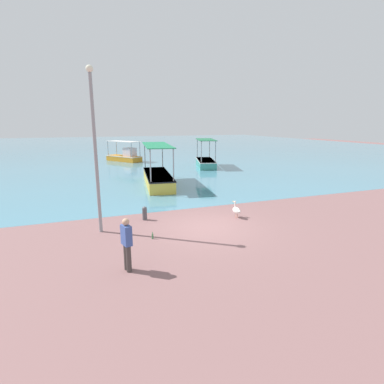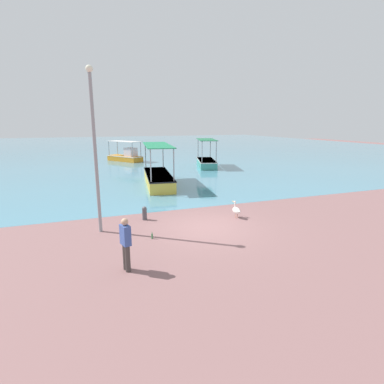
{
  "view_description": "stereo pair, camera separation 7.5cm",
  "coord_description": "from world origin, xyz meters",
  "px_view_note": "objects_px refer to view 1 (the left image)",
  "views": [
    {
      "loc": [
        -4.91,
        -11.46,
        4.46
      ],
      "look_at": [
        0.33,
        2.73,
        0.97
      ],
      "focal_mm": 28.0,
      "sensor_mm": 36.0,
      "label": 1
    },
    {
      "loc": [
        -4.84,
        -11.48,
        4.46
      ],
      "look_at": [
        0.33,
        2.73,
        0.97
      ],
      "focal_mm": 28.0,
      "sensor_mm": 36.0,
      "label": 2
    }
  ],
  "objects_px": {
    "fisherman_standing": "(127,243)",
    "fishing_boat_outer": "(158,177)",
    "glass_bottle": "(153,236)",
    "fishing_boat_far_left": "(206,161)",
    "fishing_boat_near_right": "(125,156)",
    "mooring_bollard": "(145,213)",
    "lamp_post": "(95,144)",
    "pelican": "(236,210)"
  },
  "relations": [
    {
      "from": "pelican",
      "to": "mooring_bollard",
      "type": "xyz_separation_m",
      "value": [
        -4.21,
        1.2,
        -0.03
      ]
    },
    {
      "from": "fishing_boat_far_left",
      "to": "glass_bottle",
      "type": "distance_m",
      "value": 20.17
    },
    {
      "from": "fishing_boat_outer",
      "to": "pelican",
      "type": "distance_m",
      "value": 9.17
    },
    {
      "from": "fishing_boat_outer",
      "to": "fisherman_standing",
      "type": "distance_m",
      "value": 13.22
    },
    {
      "from": "fishing_boat_far_left",
      "to": "fishing_boat_near_right",
      "type": "xyz_separation_m",
      "value": [
        -7.21,
        7.64,
        0.06
      ]
    },
    {
      "from": "mooring_bollard",
      "to": "fisherman_standing",
      "type": "bearing_deg",
      "value": -107.43
    },
    {
      "from": "fishing_boat_outer",
      "to": "fishing_boat_near_right",
      "type": "relative_size",
      "value": 1.48
    },
    {
      "from": "fishing_boat_outer",
      "to": "glass_bottle",
      "type": "relative_size",
      "value": 25.76
    },
    {
      "from": "fishing_boat_near_right",
      "to": "fishing_boat_outer",
      "type": "bearing_deg",
      "value": -88.96
    },
    {
      "from": "fishing_boat_far_left",
      "to": "fishing_boat_outer",
      "type": "xyz_separation_m",
      "value": [
        -6.93,
        -7.39,
        0.04
      ]
    },
    {
      "from": "fishing_boat_outer",
      "to": "lamp_post",
      "type": "relative_size",
      "value": 1.06
    },
    {
      "from": "fishing_boat_near_right",
      "to": "pelican",
      "type": "height_order",
      "value": "fishing_boat_near_right"
    },
    {
      "from": "fishing_boat_near_right",
      "to": "mooring_bollard",
      "type": "relative_size",
      "value": 7.24
    },
    {
      "from": "mooring_bollard",
      "to": "fishing_boat_near_right",
      "type": "bearing_deg",
      "value": 84.26
    },
    {
      "from": "fishing_boat_far_left",
      "to": "glass_bottle",
      "type": "relative_size",
      "value": 20.18
    },
    {
      "from": "fishing_boat_outer",
      "to": "fishing_boat_near_right",
      "type": "height_order",
      "value": "fishing_boat_outer"
    },
    {
      "from": "lamp_post",
      "to": "fisherman_standing",
      "type": "distance_m",
      "value": 4.75
    },
    {
      "from": "fishing_boat_far_left",
      "to": "fishing_boat_outer",
      "type": "relative_size",
      "value": 0.78
    },
    {
      "from": "lamp_post",
      "to": "glass_bottle",
      "type": "xyz_separation_m",
      "value": [
        1.86,
        -1.54,
        -3.55
      ]
    },
    {
      "from": "fishing_boat_outer",
      "to": "fisherman_standing",
      "type": "xyz_separation_m",
      "value": [
        -4.06,
        -12.58,
        0.32
      ]
    },
    {
      "from": "fishing_boat_far_left",
      "to": "fisherman_standing",
      "type": "bearing_deg",
      "value": -118.84
    },
    {
      "from": "fishing_boat_far_left",
      "to": "pelican",
      "type": "bearing_deg",
      "value": -107.87
    },
    {
      "from": "fishing_boat_near_right",
      "to": "glass_bottle",
      "type": "xyz_separation_m",
      "value": [
        -2.49,
        -25.32,
        -0.51
      ]
    },
    {
      "from": "mooring_bollard",
      "to": "fisherman_standing",
      "type": "xyz_separation_m",
      "value": [
        -1.49,
        -4.76,
        0.56
      ]
    },
    {
      "from": "lamp_post",
      "to": "fishing_boat_near_right",
      "type": "bearing_deg",
      "value": 79.64
    },
    {
      "from": "fisherman_standing",
      "to": "fishing_boat_outer",
      "type": "bearing_deg",
      "value": 72.09
    },
    {
      "from": "fishing_boat_outer",
      "to": "mooring_bollard",
      "type": "relative_size",
      "value": 10.71
    },
    {
      "from": "fishing_boat_near_right",
      "to": "lamp_post",
      "type": "distance_m",
      "value": 24.36
    },
    {
      "from": "pelican",
      "to": "lamp_post",
      "type": "xyz_separation_m",
      "value": [
        -6.26,
        0.28,
        3.28
      ]
    },
    {
      "from": "fisherman_standing",
      "to": "glass_bottle",
      "type": "bearing_deg",
      "value": 60.44
    },
    {
      "from": "fisherman_standing",
      "to": "glass_bottle",
      "type": "height_order",
      "value": "fisherman_standing"
    },
    {
      "from": "fishing_boat_far_left",
      "to": "lamp_post",
      "type": "xyz_separation_m",
      "value": [
        -11.55,
        -16.13,
        3.1
      ]
    },
    {
      "from": "fishing_boat_far_left",
      "to": "glass_bottle",
      "type": "height_order",
      "value": "fishing_boat_far_left"
    },
    {
      "from": "pelican",
      "to": "glass_bottle",
      "type": "relative_size",
      "value": 2.98
    },
    {
      "from": "fishing_boat_far_left",
      "to": "fishing_boat_outer",
      "type": "bearing_deg",
      "value": -133.16
    },
    {
      "from": "fisherman_standing",
      "to": "lamp_post",
      "type": "bearing_deg",
      "value": 98.22
    },
    {
      "from": "lamp_post",
      "to": "fisherman_standing",
      "type": "relative_size",
      "value": 3.89
    },
    {
      "from": "fishing_boat_outer",
      "to": "mooring_bollard",
      "type": "distance_m",
      "value": 8.23
    },
    {
      "from": "fishing_boat_near_right",
      "to": "pelican",
      "type": "xyz_separation_m",
      "value": [
        1.91,
        -24.06,
        -0.24
      ]
    },
    {
      "from": "pelican",
      "to": "lamp_post",
      "type": "height_order",
      "value": "lamp_post"
    },
    {
      "from": "fishing_boat_far_left",
      "to": "pelican",
      "type": "distance_m",
      "value": 17.25
    },
    {
      "from": "glass_bottle",
      "to": "fishing_boat_far_left",
      "type": "bearing_deg",
      "value": 61.25
    }
  ]
}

